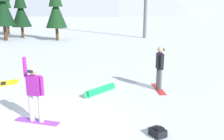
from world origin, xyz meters
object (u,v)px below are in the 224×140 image
at_px(pine_tree_young, 2,3).
at_px(pine_tree_tall, 56,8).
at_px(snowboarder_midground, 160,67).
at_px(loose_snowboard_near_right, 100,90).
at_px(backpack_black, 158,132).
at_px(snowboarder_foreground, 35,92).
at_px(pine_tree_broad, 6,9).
at_px(pine_tree_leaning, 21,10).

distance_m(pine_tree_young, pine_tree_tall, 5.33).
distance_m(snowboarder_midground, pine_tree_tall, 17.64).
bearing_deg(loose_snowboard_near_right, pine_tree_young, 132.20).
height_order(loose_snowboard_near_right, backpack_black, backpack_black).
bearing_deg(pine_tree_tall, snowboarder_foreground, -70.71).
bearing_deg(pine_tree_broad, snowboarder_foreground, -57.33).
xyz_separation_m(snowboarder_foreground, pine_tree_leaning, (-10.92, 19.49, 2.12)).
relative_size(loose_snowboard_near_right, pine_tree_leaning, 0.28).
distance_m(loose_snowboard_near_right, pine_tree_leaning, 20.87).
height_order(pine_tree_young, pine_tree_tall, pine_tree_young).
bearing_deg(pine_tree_leaning, backpack_black, -53.59).
distance_m(loose_snowboard_near_right, backpack_black, 3.92).
xyz_separation_m(pine_tree_leaning, pine_tree_broad, (-3.94, 3.69, -0.03)).
bearing_deg(pine_tree_leaning, pine_tree_broad, 136.92).
height_order(loose_snowboard_near_right, pine_tree_leaning, pine_tree_leaning).
bearing_deg(loose_snowboard_near_right, pine_tree_tall, 116.93).
relative_size(loose_snowboard_near_right, pine_tree_young, 0.23).
bearing_deg(snowboarder_foreground, loose_snowboard_near_right, 64.47).
height_order(snowboarder_foreground, pine_tree_tall, pine_tree_tall).
bearing_deg(loose_snowboard_near_right, pine_tree_leaning, 126.56).
xyz_separation_m(loose_snowboard_near_right, pine_tree_young, (-12.94, 14.27, 3.59)).
xyz_separation_m(snowboarder_midground, pine_tree_leaning, (-14.68, 15.72, 2.11)).
distance_m(snowboarder_midground, pine_tree_leaning, 21.61).
xyz_separation_m(snowboarder_foreground, pine_tree_tall, (-6.33, 18.07, 2.29)).
height_order(snowboarder_midground, pine_tree_tall, pine_tree_tall).
xyz_separation_m(backpack_black, pine_tree_leaning, (-14.59, 19.78, 2.96)).
relative_size(pine_tree_young, pine_tree_tall, 1.15).
relative_size(snowboarder_foreground, pine_tree_broad, 0.36).
bearing_deg(loose_snowboard_near_right, pine_tree_broad, 128.70).
bearing_deg(backpack_black, pine_tree_tall, 118.56).
distance_m(snowboarder_foreground, loose_snowboard_near_right, 3.31).
bearing_deg(snowboarder_midground, pine_tree_tall, 125.20).
relative_size(snowboarder_foreground, pine_tree_leaning, 0.36).
distance_m(snowboarder_midground, backpack_black, 4.15).
bearing_deg(pine_tree_young, snowboarder_foreground, -56.05).
xyz_separation_m(backpack_black, pine_tree_broad, (-18.53, 23.46, 2.93)).
bearing_deg(pine_tree_leaning, snowboarder_midground, -46.95).
distance_m(loose_snowboard_near_right, pine_tree_tall, 17.30).
distance_m(pine_tree_young, pine_tree_broad, 6.89).
relative_size(loose_snowboard_near_right, backpack_black, 2.82).
bearing_deg(pine_tree_tall, backpack_black, -61.44).
relative_size(snowboarder_midground, backpack_black, 3.32).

